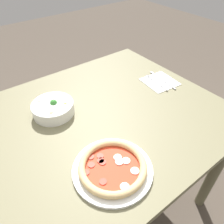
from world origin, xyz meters
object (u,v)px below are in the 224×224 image
object	(u,v)px
fork	(157,83)
knife	(164,81)
pizza	(113,168)
bowl	(53,108)

from	to	relation	value
fork	knife	world-z (taller)	same
pizza	bowl	world-z (taller)	bowl
fork	knife	xyz separation A→B (m)	(0.05, -0.01, -0.00)
bowl	knife	size ratio (longest dim) A/B	0.90
bowl	fork	bearing A→B (deg)	-11.18
fork	bowl	bearing A→B (deg)	85.58
pizza	bowl	size ratio (longest dim) A/B	1.50
bowl	knife	world-z (taller)	bowl
pizza	bowl	xyz separation A→B (m)	(-0.03, 0.42, 0.02)
bowl	fork	xyz separation A→B (m)	(0.57, -0.11, -0.03)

